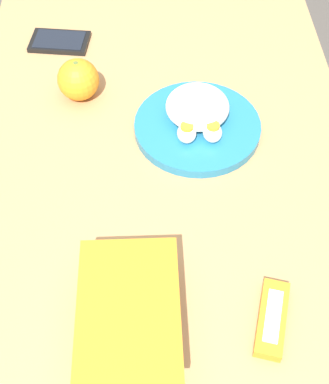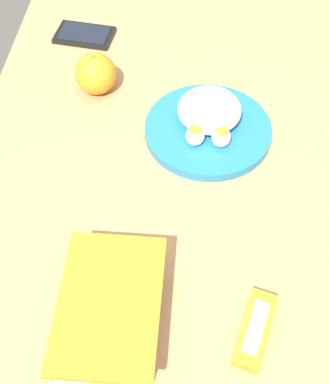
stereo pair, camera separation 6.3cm
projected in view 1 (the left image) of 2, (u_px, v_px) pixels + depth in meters
The scene contains 7 objects.
ground_plane at pixel (162, 341), 1.56m from camera, with size 10.00×10.00×0.00m, color #4C4742.
table at pixel (161, 200), 1.02m from camera, with size 1.19×0.73×0.78m.
food_container at pixel (130, 319), 0.74m from camera, with size 0.21×0.14×0.07m.
orange_fruit at pixel (78, 80), 1.04m from camera, with size 0.08×0.08×0.08m.
rice_plate at pixel (197, 119), 1.00m from camera, with size 0.24×0.24×0.07m.
candy_bar at pixel (272, 319), 0.77m from camera, with size 0.12×0.07×0.02m.
cell_phone at pixel (60, 41), 1.17m from camera, with size 0.09×0.14×0.01m.
Camera 1 is at (-0.62, 0.02, 1.50)m, focal length 50.00 mm.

